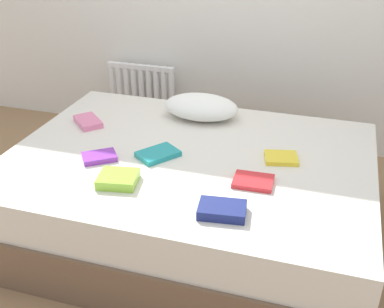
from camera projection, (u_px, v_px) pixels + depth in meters
The scene contains 11 objects.
ground_plane at pixel (189, 229), 2.87m from camera, with size 8.00×8.00×0.00m, color #93704C.
bed at pixel (189, 194), 2.75m from camera, with size 2.00×1.50×0.50m.
radiator at pixel (142, 92), 3.92m from camera, with size 0.56×0.04×0.45m.
pillow at pixel (201, 107), 3.04m from camera, with size 0.47×0.31×0.15m, color white.
textbook_pink at pixel (88, 122), 2.98m from camera, with size 0.21×0.12×0.03m, color pink.
textbook_lime at pixel (118, 179), 2.36m from camera, with size 0.19×0.17×0.05m, color #8CC638.
textbook_red at pixel (253, 181), 2.36m from camera, with size 0.19×0.15×0.02m, color red.
textbook_yellow at pixel (281, 158), 2.58m from camera, with size 0.17×0.15×0.02m, color yellow.
textbook_teal at pixel (158, 154), 2.61m from camera, with size 0.21×0.15×0.03m, color teal.
textbook_purple at pixel (99, 157), 2.58m from camera, with size 0.18×0.12×0.03m, color purple.
textbook_navy at pixel (222, 210), 2.13m from camera, with size 0.21×0.14×0.05m, color navy.
Camera 1 is at (0.71, -2.21, 1.74)m, focal length 45.14 mm.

